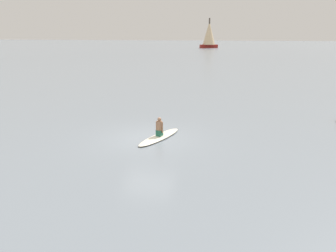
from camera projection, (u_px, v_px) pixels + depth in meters
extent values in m
plane|color=gray|center=(148.00, 138.00, 16.06)|extent=(400.00, 400.00, 0.00)
ellipsoid|color=silver|center=(160.00, 137.00, 16.04)|extent=(3.37, 1.78, 0.12)
cube|color=#26664C|center=(159.00, 133.00, 15.98)|extent=(0.36, 0.33, 0.28)
cylinder|color=#9E7051|center=(159.00, 126.00, 15.89)|extent=(0.33, 0.33, 0.47)
sphere|color=#9E7051|center=(159.00, 119.00, 15.80)|extent=(0.19, 0.19, 0.19)
cylinder|color=#9E7051|center=(162.00, 127.00, 15.82)|extent=(0.10, 0.10, 0.52)
cylinder|color=#9E7051|center=(157.00, 126.00, 15.98)|extent=(0.10, 0.10, 0.52)
cube|color=maroon|center=(209.00, 46.00, 108.88)|extent=(4.02, 5.94, 1.03)
cylinder|color=#4C4238|center=(209.00, 31.00, 107.62)|extent=(0.46, 0.46, 8.26)
cone|color=beige|center=(209.00, 33.00, 107.76)|extent=(5.36, 5.36, 7.27)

